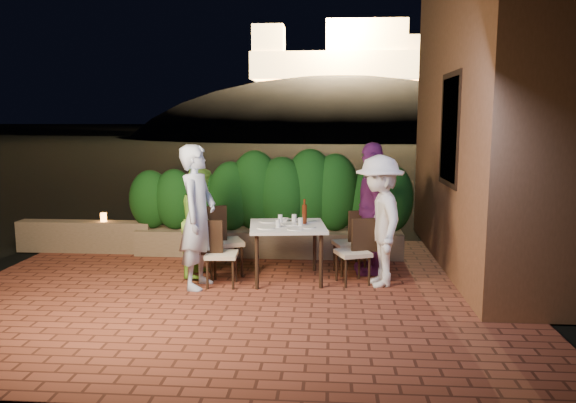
# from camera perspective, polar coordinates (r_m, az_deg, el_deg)

# --- Properties ---
(ground) EXTENTS (400.00, 400.00, 0.00)m
(ground) POSITION_cam_1_polar(r_m,az_deg,el_deg) (6.83, -5.85, -10.15)
(ground) COLOR black
(ground) RESTS_ON ground
(terrace_floor) EXTENTS (7.00, 6.00, 0.15)m
(terrace_floor) POSITION_cam_1_polar(r_m,az_deg,el_deg) (7.31, -5.15, -9.32)
(terrace_floor) COLOR brown
(terrace_floor) RESTS_ON ground
(building_wall) EXTENTS (1.60, 5.00, 5.00)m
(building_wall) POSITION_cam_1_polar(r_m,az_deg,el_deg) (8.72, 20.86, 10.18)
(building_wall) COLOR brown
(building_wall) RESTS_ON ground
(window_pane) EXTENTS (0.08, 1.00, 1.40)m
(window_pane) POSITION_cam_1_polar(r_m,az_deg,el_deg) (8.04, 16.31, 7.02)
(window_pane) COLOR black
(window_pane) RESTS_ON building_wall
(window_frame) EXTENTS (0.06, 1.15, 1.55)m
(window_frame) POSITION_cam_1_polar(r_m,az_deg,el_deg) (8.04, 16.24, 7.02)
(window_frame) COLOR black
(window_frame) RESTS_ON building_wall
(planter) EXTENTS (4.20, 0.55, 0.40)m
(planter) POSITION_cam_1_polar(r_m,az_deg,el_deg) (8.94, -2.00, -4.18)
(planter) COLOR #75624A
(planter) RESTS_ON ground
(hedge) EXTENTS (4.00, 0.70, 1.10)m
(hedge) POSITION_cam_1_polar(r_m,az_deg,el_deg) (8.80, -2.03, 0.59)
(hedge) COLOR #103C11
(hedge) RESTS_ON planter
(parapet) EXTENTS (2.20, 0.30, 0.50)m
(parapet) POSITION_cam_1_polar(r_m,az_deg,el_deg) (9.72, -19.89, -3.35)
(parapet) COLOR #75624A
(parapet) RESTS_ON ground
(hill) EXTENTS (52.00, 40.00, 22.00)m
(hill) POSITION_cam_1_polar(r_m,az_deg,el_deg) (66.66, 5.06, 3.13)
(hill) COLOR black
(hill) RESTS_ON ground
(fortress) EXTENTS (26.00, 8.00, 8.00)m
(fortress) POSITION_cam_1_polar(r_m,az_deg,el_deg) (66.89, 5.23, 15.59)
(fortress) COLOR #FFCC7A
(fortress) RESTS_ON hill
(dining_table) EXTENTS (1.11, 1.11, 0.75)m
(dining_table) POSITION_cam_1_polar(r_m,az_deg,el_deg) (7.54, -0.06, -5.19)
(dining_table) COLOR white
(dining_table) RESTS_ON ground
(plate_nw) EXTENTS (0.23, 0.23, 0.01)m
(plate_nw) POSITION_cam_1_polar(r_m,az_deg,el_deg) (7.25, -2.26, -2.67)
(plate_nw) COLOR white
(plate_nw) RESTS_ON dining_table
(plate_sw) EXTENTS (0.23, 0.23, 0.01)m
(plate_sw) POSITION_cam_1_polar(r_m,az_deg,el_deg) (7.68, -2.06, -2.03)
(plate_sw) COLOR white
(plate_sw) RESTS_ON dining_table
(plate_ne) EXTENTS (0.21, 0.21, 0.01)m
(plate_ne) POSITION_cam_1_polar(r_m,az_deg,el_deg) (7.29, 1.96, -2.62)
(plate_ne) COLOR white
(plate_ne) RESTS_ON dining_table
(plate_se) EXTENTS (0.20, 0.20, 0.01)m
(plate_se) POSITION_cam_1_polar(r_m,az_deg,el_deg) (7.73, 2.17, -1.98)
(plate_se) COLOR white
(plate_se) RESTS_ON dining_table
(plate_centre) EXTENTS (0.23, 0.23, 0.01)m
(plate_centre) POSITION_cam_1_polar(r_m,az_deg,el_deg) (7.49, 0.19, -2.31)
(plate_centre) COLOR white
(plate_centre) RESTS_ON dining_table
(plate_front) EXTENTS (0.20, 0.20, 0.01)m
(plate_front) POSITION_cam_1_polar(r_m,az_deg,el_deg) (7.17, 0.72, -2.80)
(plate_front) COLOR white
(plate_front) RESTS_ON dining_table
(glass_nw) EXTENTS (0.06, 0.06, 0.10)m
(glass_nw) POSITION_cam_1_polar(r_m,az_deg,el_deg) (7.29, -1.04, -2.23)
(glass_nw) COLOR silver
(glass_nw) RESTS_ON dining_table
(glass_sw) EXTENTS (0.06, 0.06, 0.10)m
(glass_sw) POSITION_cam_1_polar(r_m,az_deg,el_deg) (7.66, -0.80, -1.72)
(glass_sw) COLOR silver
(glass_sw) RESTS_ON dining_table
(glass_ne) EXTENTS (0.06, 0.06, 0.11)m
(glass_ne) POSITION_cam_1_polar(r_m,az_deg,el_deg) (7.40, 1.28, -2.06)
(glass_ne) COLOR silver
(glass_ne) RESTS_ON dining_table
(glass_se) EXTENTS (0.07, 0.07, 0.11)m
(glass_se) POSITION_cam_1_polar(r_m,az_deg,el_deg) (7.62, 0.63, -1.73)
(glass_se) COLOR silver
(glass_se) RESTS_ON dining_table
(beer_bottle) EXTENTS (0.06, 0.06, 0.34)m
(beer_bottle) POSITION_cam_1_polar(r_m,az_deg,el_deg) (7.53, 1.68, -1.00)
(beer_bottle) COLOR #4C1D0C
(beer_bottle) RESTS_ON dining_table
(bowl) EXTENTS (0.16, 0.16, 0.04)m
(bowl) POSITION_cam_1_polar(r_m,az_deg,el_deg) (7.73, -0.49, -1.87)
(bowl) COLOR white
(bowl) RESTS_ON dining_table
(chair_left_front) EXTENTS (0.42, 0.42, 0.86)m
(chair_left_front) POSITION_cam_1_polar(r_m,az_deg,el_deg) (7.31, -6.76, -5.23)
(chair_left_front) COLOR black
(chair_left_front) RESTS_ON ground
(chair_left_back) EXTENTS (0.59, 0.59, 0.98)m
(chair_left_back) POSITION_cam_1_polar(r_m,az_deg,el_deg) (7.79, -6.38, -3.95)
(chair_left_back) COLOR black
(chair_left_back) RESTS_ON ground
(chair_right_front) EXTENTS (0.51, 0.51, 0.86)m
(chair_right_front) POSITION_cam_1_polar(r_m,az_deg,el_deg) (7.41, 6.62, -5.06)
(chair_right_front) COLOR black
(chair_right_front) RESTS_ON ground
(chair_right_back) EXTENTS (0.52, 0.52, 0.89)m
(chair_right_back) POSITION_cam_1_polar(r_m,az_deg,el_deg) (7.88, 6.28, -4.14)
(chair_right_back) COLOR black
(chair_right_back) RESTS_ON ground
(diner_blue) EXTENTS (0.53, 0.73, 1.83)m
(diner_blue) POSITION_cam_1_polar(r_m,az_deg,el_deg) (7.21, -9.14, -1.55)
(diner_blue) COLOR #ACBEDE
(diner_blue) RESTS_ON ground
(diner_green) EXTENTS (0.62, 0.77, 1.50)m
(diner_green) POSITION_cam_1_polar(r_m,az_deg,el_deg) (7.79, -8.77, -2.03)
(diner_green) COLOR #88D041
(diner_green) RESTS_ON ground
(diner_white) EXTENTS (0.81, 1.19, 1.70)m
(diner_white) POSITION_cam_1_polar(r_m,az_deg,el_deg) (7.31, 9.25, -1.95)
(diner_white) COLOR white
(diner_white) RESTS_ON ground
(diner_purple) EXTENTS (0.51, 1.10, 1.83)m
(diner_purple) POSITION_cam_1_polar(r_m,az_deg,el_deg) (7.88, 8.50, -0.68)
(diner_purple) COLOR #68236B
(diner_purple) RESTS_ON ground
(parapet_lamp) EXTENTS (0.10, 0.10, 0.14)m
(parapet_lamp) POSITION_cam_1_polar(r_m,az_deg,el_deg) (9.54, -18.23, -1.53)
(parapet_lamp) COLOR orange
(parapet_lamp) RESTS_ON parapet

